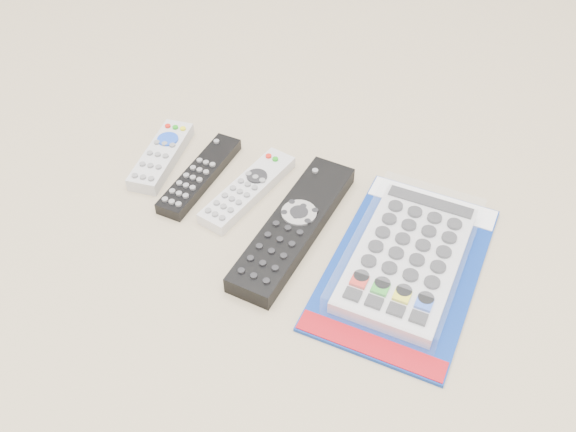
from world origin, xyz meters
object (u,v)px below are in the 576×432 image
at_px(remote_small_grey, 161,156).
at_px(remote_large_black, 294,226).
at_px(remote_silver_dvd, 248,189).
at_px(jumbo_remote_packaged, 407,257).
at_px(remote_slim_black, 200,175).

relative_size(remote_small_grey, remote_large_black, 0.59).
height_order(remote_silver_dvd, remote_large_black, remote_large_black).
bearing_deg(jumbo_remote_packaged, remote_silver_dvd, 172.05).
relative_size(remote_silver_dvd, jumbo_remote_packaged, 0.60).
xyz_separation_m(remote_small_grey, remote_large_black, (0.24, -0.06, 0.00)).
bearing_deg(remote_large_black, remote_silver_dvd, 157.69).
distance_m(remote_silver_dvd, remote_large_black, 0.10).
bearing_deg(remote_silver_dvd, remote_small_grey, -174.08).
height_order(remote_slim_black, remote_large_black, remote_large_black).
bearing_deg(remote_slim_black, remote_small_grey, 170.68).
bearing_deg(remote_small_grey, remote_large_black, -21.78).
bearing_deg(remote_slim_black, remote_large_black, -12.49).
bearing_deg(jumbo_remote_packaged, remote_slim_black, 174.37).
xyz_separation_m(remote_large_black, jumbo_remote_packaged, (0.16, 0.01, 0.00)).
relative_size(remote_silver_dvd, remote_large_black, 0.68).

